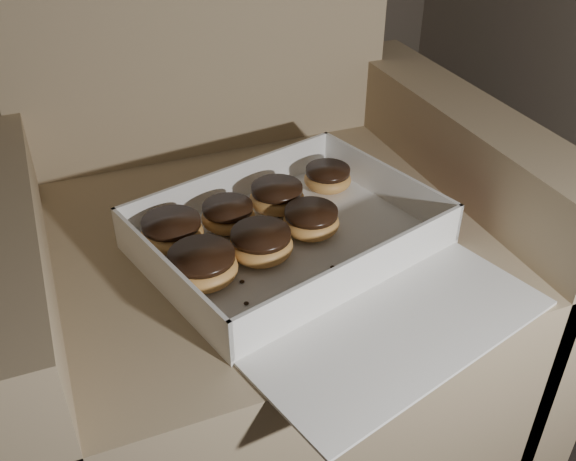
{
  "coord_description": "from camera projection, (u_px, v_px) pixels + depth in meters",
  "views": [
    {
      "loc": [
        0.63,
        0.2,
        0.99
      ],
      "look_at": [
        0.93,
        0.94,
        0.44
      ],
      "focal_mm": 40.0,
      "sensor_mm": 36.0,
      "label": 1
    }
  ],
  "objects": [
    {
      "name": "crumb_c",
      "position": [
        246.0,
        303.0,
        0.85
      ],
      "size": [
        0.01,
        0.01,
        0.0
      ],
      "primitive_type": "ellipsoid",
      "color": "black",
      "rests_on": "bakery_box"
    },
    {
      "name": "donut_b",
      "position": [
        228.0,
        216.0,
        0.99
      ],
      "size": [
        0.08,
        0.08,
        0.04
      ],
      "color": "#E3A74F",
      "rests_on": "bakery_box"
    },
    {
      "name": "donut_e",
      "position": [
        311.0,
        221.0,
        0.98
      ],
      "size": [
        0.09,
        0.09,
        0.04
      ],
      "color": "#E3A74F",
      "rests_on": "bakery_box"
    },
    {
      "name": "crumb_b",
      "position": [
        388.0,
        266.0,
        0.92
      ],
      "size": [
        0.01,
        0.01,
        0.0
      ],
      "primitive_type": "ellipsoid",
      "color": "black",
      "rests_on": "bakery_box"
    },
    {
      "name": "bakery_box",
      "position": [
        308.0,
        251.0,
        0.95
      ],
      "size": [
        0.53,
        0.58,
        0.07
      ],
      "rotation": [
        0.0,
        0.0,
        0.28
      ],
      "color": "white",
      "rests_on": "armchair"
    },
    {
      "name": "donut_g",
      "position": [
        172.0,
        232.0,
        0.95
      ],
      "size": [
        0.09,
        0.09,
        0.05
      ],
      "color": "#E3A74F",
      "rests_on": "bakery_box"
    },
    {
      "name": "donut_a",
      "position": [
        277.0,
        197.0,
        1.04
      ],
      "size": [
        0.09,
        0.09,
        0.04
      ],
      "color": "#E3A74F",
      "rests_on": "bakery_box"
    },
    {
      "name": "donut_f",
      "position": [
        328.0,
        178.0,
        1.09
      ],
      "size": [
        0.08,
        0.08,
        0.04
      ],
      "color": "#E3A74F",
      "rests_on": "bakery_box"
    },
    {
      "name": "armchair",
      "position": [
        252.0,
        264.0,
        1.14
      ],
      "size": [
        0.88,
        0.74,
        0.92
      ],
      "color": "#95835F",
      "rests_on": "floor"
    },
    {
      "name": "donut_c",
      "position": [
        261.0,
        244.0,
        0.93
      ],
      "size": [
        0.09,
        0.09,
        0.05
      ],
      "color": "#E3A74F",
      "rests_on": "bakery_box"
    },
    {
      "name": "donut_d",
      "position": [
        202.0,
        266.0,
        0.88
      ],
      "size": [
        0.1,
        0.1,
        0.05
      ],
      "color": "#E3A74F",
      "rests_on": "bakery_box"
    },
    {
      "name": "crumb_d",
      "position": [
        333.0,
        267.0,
        0.92
      ],
      "size": [
        0.01,
        0.01,
        0.0
      ],
      "primitive_type": "ellipsoid",
      "color": "black",
      "rests_on": "bakery_box"
    },
    {
      "name": "crumb_a",
      "position": [
        242.0,
        282.0,
        0.89
      ],
      "size": [
        0.01,
        0.01,
        0.0
      ],
      "primitive_type": "ellipsoid",
      "color": "black",
      "rests_on": "bakery_box"
    }
  ]
}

